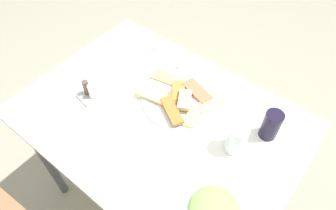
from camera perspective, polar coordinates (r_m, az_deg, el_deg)
The scene contains 9 objects.
ground_plane at distance 1.88m, azimuth -1.11°, elevation -16.57°, with size 6.00×6.00×0.00m, color gray.
dining_table at distance 1.28m, azimuth -1.57°, elevation -4.86°, with size 1.08×0.78×0.77m.
pide_platter at distance 1.25m, azimuth 2.45°, elevation 1.44°, with size 0.34×0.32×0.04m.
soda_can at distance 1.16m, azimuth 18.66°, elevation -3.55°, with size 0.07×0.07×0.12m, color black.
drinking_glass at distance 1.10m, azimuth 12.58°, elevation -6.09°, with size 0.07×0.07×0.12m, color silver.
paper_napkin at distance 1.43m, azimuth -0.38°, elevation 8.92°, with size 0.13×0.13×0.00m, color white.
fork at distance 1.44m, azimuth 0.07°, elevation 9.42°, with size 0.20×0.02×0.01m, color silver.
spoon at distance 1.42m, azimuth -0.84°, elevation 8.66°, with size 0.19×0.02×0.01m, color silver.
condiment_caddy at distance 1.29m, azimuth -14.36°, elevation 2.24°, with size 0.10×0.10×0.08m.
Camera 1 is at (-0.47, 0.54, 1.73)m, focal length 32.69 mm.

